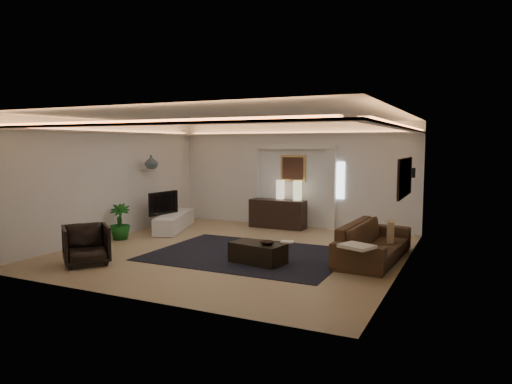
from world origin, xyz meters
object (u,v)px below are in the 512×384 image
at_px(coffee_table, 258,253).
at_px(armchair, 86,245).
at_px(console, 278,214).
at_px(sofa, 374,241).

relative_size(coffee_table, armchair, 1.25).
height_order(console, armchair, console).
bearing_deg(sofa, console, 54.66).
xyz_separation_m(sofa, coffee_table, (-1.99, -1.26, -0.17)).
distance_m(console, armchair, 5.56).
distance_m(console, coffee_table, 3.93).
bearing_deg(armchair, sofa, -21.83).
height_order(sofa, coffee_table, sofa).
bearing_deg(armchair, console, 19.94).
xyz_separation_m(sofa, armchair, (-4.97, -2.76, 0.01)).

